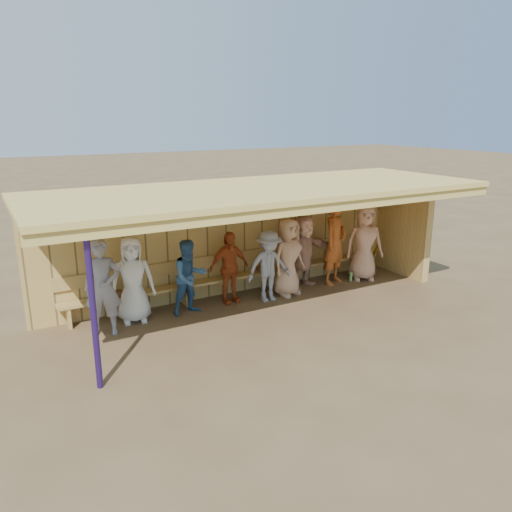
{
  "coord_description": "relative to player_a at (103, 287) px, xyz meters",
  "views": [
    {
      "loc": [
        -4.83,
        -8.12,
        3.8
      ],
      "look_at": [
        0.0,
        0.35,
        1.05
      ],
      "focal_mm": 35.0,
      "sensor_mm": 36.0,
      "label": 1
    }
  ],
  "objects": [
    {
      "name": "ground",
      "position": [
        3.06,
        -0.44,
        -0.88
      ],
      "size": [
        90.0,
        90.0,
        0.0
      ],
      "primitive_type": "plane",
      "color": "brown",
      "rests_on": "ground"
    },
    {
      "name": "player_a",
      "position": [
        0.0,
        0.0,
        0.0
      ],
      "size": [
        0.74,
        0.6,
        1.75
      ],
      "primitive_type": "imported",
      "rotation": [
        0.0,
        0.0,
        -0.32
      ],
      "color": "gray",
      "rests_on": "ground"
    },
    {
      "name": "player_b",
      "position": [
        0.62,
        0.3,
        -0.04
      ],
      "size": [
        0.9,
        0.68,
        1.66
      ],
      "primitive_type": "imported",
      "rotation": [
        0.0,
        0.0,
        -0.21
      ],
      "color": "white",
      "rests_on": "ground"
    },
    {
      "name": "player_c",
      "position": [
        1.7,
        0.15,
        -0.12
      ],
      "size": [
        0.78,
        0.64,
        1.5
      ],
      "primitive_type": "imported",
      "rotation": [
        0.0,
        0.0,
        0.1
      ],
      "color": "#315B89",
      "rests_on": "ground"
    },
    {
      "name": "player_d",
      "position": [
        2.64,
        0.3,
        -0.11
      ],
      "size": [
        0.91,
        0.41,
        1.53
      ],
      "primitive_type": "imported",
      "rotation": [
        0.0,
        0.0,
        0.04
      ],
      "color": "#AF441C",
      "rests_on": "ground"
    },
    {
      "name": "player_e",
      "position": [
        3.42,
        -0.01,
        -0.12
      ],
      "size": [
        1.02,
        0.63,
        1.52
      ],
      "primitive_type": "imported",
      "rotation": [
        0.0,
        0.0,
        -0.06
      ],
      "color": "gray",
      "rests_on": "ground"
    },
    {
      "name": "player_f",
      "position": [
        4.56,
        0.37,
        -0.03
      ],
      "size": [
        1.64,
        0.97,
        1.69
      ],
      "primitive_type": "imported",
      "rotation": [
        0.0,
        0.0,
        0.33
      ],
      "color": "tan",
      "rests_on": "ground"
    },
    {
      "name": "player_g",
      "position": [
        5.33,
        0.22,
        0.11
      ],
      "size": [
        0.85,
        0.72,
        1.97
      ],
      "primitive_type": "imported",
      "rotation": [
        0.0,
        0.0,
        0.41
      ],
      "color": "#AF501C",
      "rests_on": "ground"
    },
    {
      "name": "player_h",
      "position": [
        6.12,
        0.1,
        0.02
      ],
      "size": [
        1.03,
        0.89,
        1.79
      ],
      "primitive_type": "imported",
      "rotation": [
        0.0,
        0.0,
        -0.43
      ],
      "color": "tan",
      "rests_on": "ground"
    },
    {
      "name": "player_extra",
      "position": [
        3.97,
        0.09,
        -0.02
      ],
      "size": [
        0.94,
        0.73,
        1.7
      ],
      "primitive_type": "imported",
      "rotation": [
        0.0,
        0.0,
        0.24
      ],
      "color": "tan",
      "rests_on": "ground"
    },
    {
      "name": "dugout_structure",
      "position": [
        3.45,
        0.25,
        0.82
      ],
      "size": [
        8.8,
        3.2,
        2.5
      ],
      "color": "tan",
      "rests_on": "ground"
    },
    {
      "name": "bench",
      "position": [
        3.06,
        0.67,
        -0.35
      ],
      "size": [
        7.6,
        0.34,
        0.93
      ],
      "color": "tan",
      "rests_on": "ground"
    },
    {
      "name": "dugout_equipment",
      "position": [
        2.73,
        0.55,
        -0.39
      ],
      "size": [
        6.55,
        0.62,
        0.8
      ],
      "color": "gold",
      "rests_on": "ground"
    }
  ]
}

